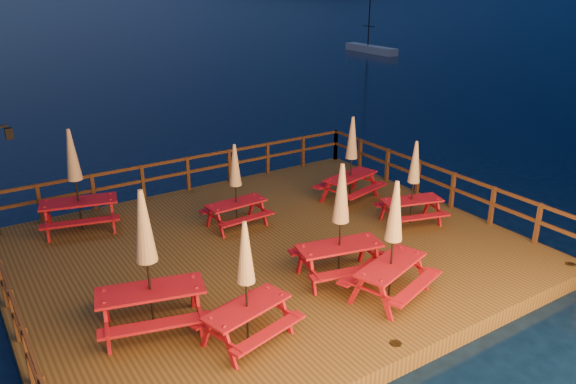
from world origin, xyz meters
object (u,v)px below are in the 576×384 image
picnic_table_0 (413,182)px  picnic_table_1 (147,260)px  picnic_table_2 (340,220)px  sailboat (371,49)px

picnic_table_0 → picnic_table_1: 7.74m
picnic_table_0 → picnic_table_2: bearing=-143.5°
picnic_table_0 → picnic_table_1: picnic_table_1 is taller
sailboat → picnic_table_1: bearing=-135.1°
picnic_table_0 → picnic_table_2: (-3.47, -1.27, 0.19)m
sailboat → picnic_table_1: sailboat is taller
picnic_table_1 → sailboat: bearing=59.0°
sailboat → picnic_table_0: sailboat is taller
sailboat → picnic_table_1: 44.99m
picnic_table_2 → sailboat: bearing=60.8°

